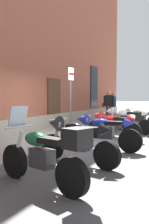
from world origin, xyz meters
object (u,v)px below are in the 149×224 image
Objects in this scene: motorcycle_blue_sport at (101,130)px; motorcycle_green_touring at (45,154)px; pedestrian_dark_jacket at (109,104)px; pedestrian_blue_top at (113,104)px; motorcycle_red_sport at (111,124)px; parking_sign at (71,91)px; motorcycle_black_sport at (75,138)px; motorcycle_yellow_naked at (139,119)px; motorcycle_white_sport at (124,119)px.

motorcycle_green_touring is at bearing -176.96° from motorcycle_blue_sport.
pedestrian_blue_top is at bearing 0.50° from pedestrian_dark_jacket.
pedestrian_blue_top is (10.98, 2.16, 0.48)m from motorcycle_green_touring.
parking_sign reaches higher than motorcycle_red_sport.
motorcycle_yellow_naked is (6.86, -0.05, -0.10)m from motorcycle_black_sport.
motorcycle_white_sport is (3.45, 0.24, 0.03)m from motorcycle_blue_sport.
motorcycle_black_sport is 1.03× the size of motorcycle_red_sport.
pedestrian_blue_top reaches higher than motorcycle_green_touring.
motorcycle_green_touring is 0.93× the size of motorcycle_white_sport.
motorcycle_white_sport reaches higher than motorcycle_red_sport.
motorcycle_white_sport is at bearing -157.79° from pedestrian_blue_top.
motorcycle_yellow_naked is at bearing 0.01° from motorcycle_blue_sport.
motorcycle_red_sport is 3.43m from motorcycle_yellow_naked.
motorcycle_white_sport is at bearing -0.67° from motorcycle_red_sport.
motorcycle_blue_sport is at bearing -171.69° from motorcycle_red_sport.
motorcycle_yellow_naked is at bearing -141.65° from pedestrian_blue_top.
motorcycle_black_sport is 8.65m from pedestrian_dark_jacket.
motorcycle_green_touring is 8.47m from motorcycle_yellow_naked.
motorcycle_black_sport is at bearing 7.88° from motorcycle_green_touring.
pedestrian_dark_jacket is at bearing 12.88° from motorcycle_black_sport.
motorcycle_green_touring reaches higher than motorcycle_red_sport.
pedestrian_blue_top is 6.36m from parking_sign.
motorcycle_red_sport is at bearing 8.31° from motorcycle_blue_sport.
motorcycle_black_sport reaches higher than motorcycle_blue_sport.
parking_sign is (-6.32, -0.35, 0.66)m from pedestrian_blue_top.
pedestrian_dark_jacket is (4.98, 1.71, 0.55)m from motorcycle_red_sport.
motorcycle_red_sport is at bearing 4.92° from motorcycle_green_touring.
pedestrian_dark_jacket is 1.05× the size of pedestrian_blue_top.
motorcycle_white_sport is 1.78m from motorcycle_yellow_naked.
motorcycle_red_sport is 1.27× the size of pedestrian_blue_top.
motorcycle_red_sport is 1.21× the size of pedestrian_dark_jacket.
motorcycle_yellow_naked is 3.24m from pedestrian_blue_top.
motorcycle_white_sport is 3.77m from pedestrian_dark_jacket.
motorcycle_black_sport is at bearing -167.12° from pedestrian_dark_jacket.
parking_sign is at bearing 156.80° from motorcycle_yellow_naked.
pedestrian_blue_top reaches higher than motorcycle_white_sport.
motorcycle_red_sport is at bearing 3.52° from motorcycle_black_sport.
parking_sign is at bearing 27.50° from motorcycle_black_sport.
motorcycle_red_sport is at bearing -161.01° from pedestrian_dark_jacket.
parking_sign is at bearing 145.88° from motorcycle_white_sport.
motorcycle_black_sport is 1.04× the size of motorcycle_yellow_naked.
motorcycle_blue_sport is (1.65, -0.05, -0.02)m from motorcycle_black_sport.
pedestrian_blue_top is at bearing 22.21° from motorcycle_white_sport.
motorcycle_blue_sport is at bearing -165.59° from pedestrian_blue_top.
motorcycle_yellow_naked is 0.84× the size of parking_sign.
motorcycle_blue_sport is 7.98m from pedestrian_blue_top.
motorcycle_yellow_naked is (1.76, -0.24, -0.11)m from motorcycle_white_sport.
motorcycle_white_sport is (6.71, 0.42, 0.02)m from motorcycle_green_touring.
pedestrian_blue_top is (2.51, 1.98, 0.56)m from motorcycle_yellow_naked.
motorcycle_green_touring is at bearing -175.08° from motorcycle_red_sport.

